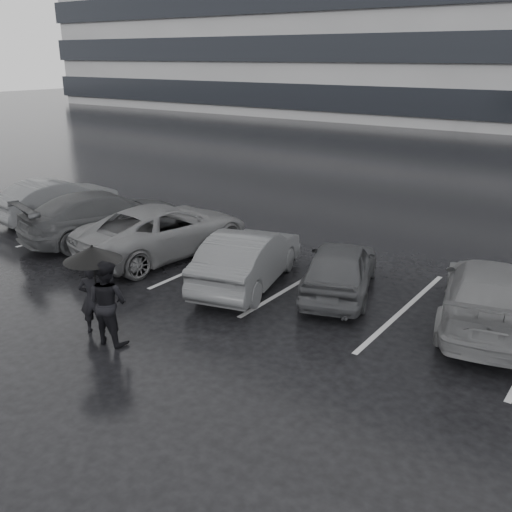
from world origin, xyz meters
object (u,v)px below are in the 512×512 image
Objects in this scene: car_east at (491,294)px; pedestrian_left at (93,298)px; car_main at (340,267)px; car_west_a at (248,258)px; car_west_b at (165,229)px; pedestrian_right at (108,302)px; car_west_d at (57,199)px; car_west_c at (104,215)px.

pedestrian_left is at bearing 25.10° from car_east.
car_west_a is (-2.12, -0.84, 0.05)m from car_main.
car_west_b is 5.43m from pedestrian_right.
car_west_a reaches higher than car_east.
car_west_b reaches higher than car_east.
car_west_a is 4.11m from pedestrian_right.
pedestrian_left is at bearing 123.65° from car_west_b.
car_west_b is (-3.34, 0.50, 0.03)m from car_west_a.
pedestrian_right is (2.92, -4.58, 0.14)m from car_west_b.
pedestrian_left is at bearing -17.17° from pedestrian_right.
car_west_b reaches higher than car_west_a.
car_west_d is (-5.67, 0.52, -0.02)m from car_west_b.
car_main is 2.28m from car_west_a.
car_west_d reaches higher than car_west_a.
pedestrian_left reaches higher than car_west_c.
car_west_b reaches higher than car_west_d.
car_west_c reaches higher than car_main.
pedestrian_right reaches higher than car_east.
car_main is 0.89× the size of car_west_d.
pedestrian_right is (0.61, -0.11, 0.11)m from pedestrian_left.
car_west_d is at bearing 1.12° from car_west_b.
pedestrian_right is at bearing 132.97° from pedestrian_left.
car_west_b is at bearing -99.45° from pedestrian_left.
car_east is at bearing -161.56° from car_west_c.
car_west_c reaches higher than car_west_a.
pedestrian_right reaches higher than car_west_c.
car_west_a is 0.82× the size of car_west_c.
pedestrian_left is (-1.03, -3.97, 0.06)m from car_west_a.
car_west_a is 4.10m from pedestrian_left.
car_west_d is at bearing -37.61° from pedestrian_right.
car_west_a is at bearing -102.86° from pedestrian_right.
car_east is (3.39, 0.30, 0.04)m from car_main.
car_west_b is 5.03m from pedestrian_left.
pedestrian_right is at bearing 155.95° from car_west_d.
car_main is at bearing -160.02° from pedestrian_left.
car_west_a is 2.46× the size of pedestrian_right.
car_west_a is at bearing -141.32° from pedestrian_left.
car_main is 0.80× the size of car_east.
pedestrian_left is at bearing 37.47° from car_main.
car_main is 3.41m from car_east.
car_west_a is 2.81× the size of pedestrian_left.
car_west_a is at bearing -169.38° from car_west_c.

